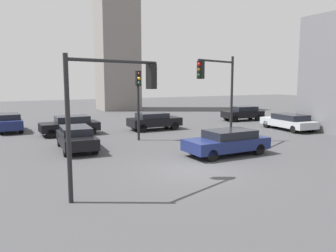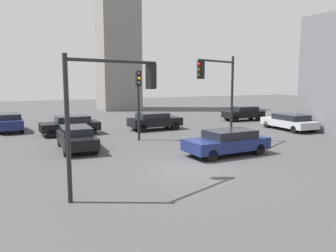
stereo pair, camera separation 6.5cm
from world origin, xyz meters
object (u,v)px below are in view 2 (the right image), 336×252
Objects in this scene: car_1 at (289,121)px; car_6 at (10,122)px; traffic_light_1 at (139,92)px; car_3 at (71,125)px; car_4 at (227,142)px; traffic_light_2 at (114,93)px; car_8 at (244,113)px; traffic_light_0 at (218,82)px; car_2 at (76,137)px; car_5 at (154,121)px.

car_1 is 22.19m from car_6.
traffic_light_1 is 1.09× the size of car_3.
car_6 reaches higher than car_4.
traffic_light_2 is 1.22× the size of car_8.
traffic_light_2 reaches higher than car_8.
car_8 is at bearing -162.72° from traffic_light_0.
car_6 reaches higher than car_2.
traffic_light_0 reaches higher than car_3.
car_2 is 1.07× the size of car_3.
car_1 is 1.13× the size of car_6.
car_6 is (-10.67, 3.79, 0.02)m from car_5.
car_4 is (7.26, -4.82, 0.01)m from car_2.
car_8 reaches higher than car_2.
car_4 is (7.17, 3.16, -2.90)m from traffic_light_2.
car_4 is at bearing 119.98° from car_3.
car_8 is at bearing -2.01° from car_1.
car_8 is (0.43, 6.60, 0.05)m from car_1.
traffic_light_1 is 0.98× the size of car_4.
car_4 is at bearing -91.96° from car_5.
car_3 is 1.01× the size of car_6.
traffic_light_1 is at bearing -68.98° from car_4.
traffic_light_0 is 5.38m from traffic_light_1.
traffic_light_2 is 1.05× the size of car_4.
car_8 is (20.97, -1.82, -0.03)m from car_6.
car_1 is 11.23m from car_4.
car_5 is at bearing 39.08° from traffic_light_2.
traffic_light_0 is 1.31× the size of car_3.
car_4 is at bearing 121.49° from car_1.
car_1 is at bearing -153.99° from car_4.
traffic_light_0 is at bearing -84.77° from car_5.
traffic_light_1 is 5.26m from car_2.
car_6 is at bearing -44.06° from car_3.
car_1 is at bearing 170.22° from traffic_light_0.
traffic_light_0 is 9.11m from car_2.
traffic_light_1 reaches higher than car_6.
car_2 is at bearing -44.86° from traffic_light_0.
traffic_light_0 reaches higher than car_5.
car_8 is (16.89, 1.76, -0.00)m from car_3.
traffic_light_2 reaches higher than car_5.
car_5 is 1.01× the size of car_6.
traffic_light_2 is 1.18× the size of car_6.
traffic_light_2 is 19.26m from car_1.
car_1 is 6.61m from car_8.
car_8 is (17.44, 7.35, 0.02)m from car_2.
car_8 is (17.35, 15.32, -2.89)m from traffic_light_2.
car_3 is at bearing -60.95° from car_4.
traffic_light_2 is at bearing 5.81° from traffic_light_0.
car_4 is 10.20m from car_5.
traffic_light_2 is at bearing 2.18° from car_2.
traffic_light_1 is 10.32m from traffic_light_2.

